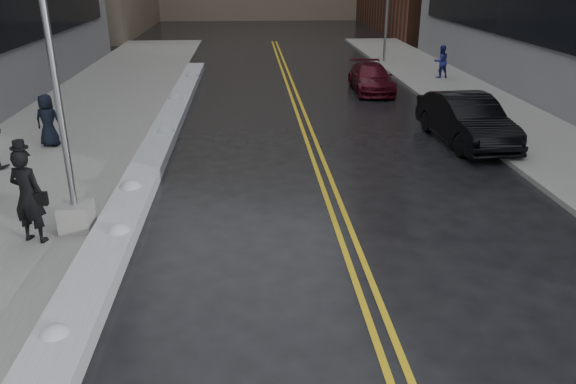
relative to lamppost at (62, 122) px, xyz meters
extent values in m
plane|color=black|center=(3.30, -2.00, -2.53)|extent=(160.00, 160.00, 0.00)
cube|color=gray|center=(-2.45, 8.00, -2.46)|extent=(5.50, 50.00, 0.15)
cube|color=gray|center=(13.30, 8.00, -2.46)|extent=(4.00, 50.00, 0.15)
cube|color=gold|center=(5.65, 8.00, -2.53)|extent=(0.12, 50.00, 0.01)
cube|color=gold|center=(5.95, 8.00, -2.53)|extent=(0.12, 50.00, 0.01)
cube|color=silver|center=(0.85, 6.00, -2.36)|extent=(0.90, 30.00, 0.34)
cube|color=gray|center=(0.00, 0.00, -2.08)|extent=(0.65, 0.65, 0.60)
cylinder|color=gray|center=(0.00, 0.00, 1.72)|extent=(0.14, 0.14, 7.00)
cylinder|color=maroon|center=(12.30, 8.00, -2.08)|extent=(0.24, 0.24, 0.60)
sphere|color=maroon|center=(12.30, 8.00, -1.78)|extent=(0.26, 0.26, 0.26)
cylinder|color=maroon|center=(12.30, 8.00, -2.03)|extent=(0.25, 0.10, 0.10)
cylinder|color=gray|center=(11.80, 22.00, 0.12)|extent=(0.14, 0.14, 5.00)
imported|color=black|center=(-0.73, -0.46, -1.38)|extent=(0.84, 0.68, 2.00)
imported|color=black|center=(-2.51, 6.27, -1.56)|extent=(0.87, 0.64, 1.64)
imported|color=navy|center=(13.45, 16.72, -1.58)|extent=(0.89, 0.76, 1.60)
imported|color=black|center=(10.80, 6.08, -1.74)|extent=(2.05, 4.91, 1.58)
imported|color=#450B16|center=(9.41, 14.33, -1.92)|extent=(1.82, 4.27, 1.23)
camera|label=1|loc=(3.76, -11.23, 2.94)|focal=35.00mm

